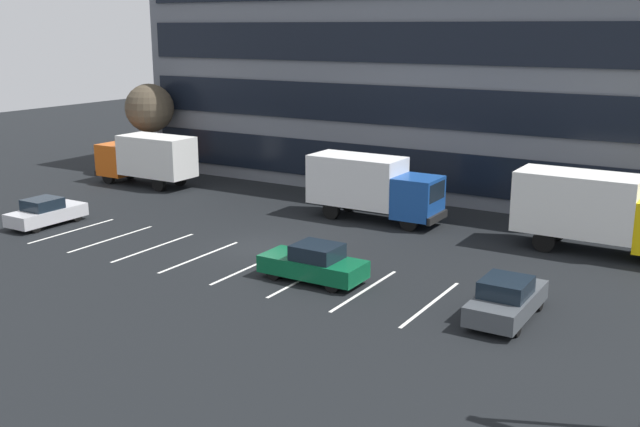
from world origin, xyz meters
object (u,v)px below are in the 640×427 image
object	(u,v)px
box_truck_orange	(147,157)
sedan_charcoal	(507,299)
bare_tree	(149,108)
box_truck_blue	(372,185)
sedan_forest	(314,263)
sedan_silver	(46,212)
box_truck_yellow	(599,210)

from	to	relation	value
box_truck_orange	sedan_charcoal	distance (m)	28.97
bare_tree	box_truck_blue	bearing A→B (deg)	-10.01
box_truck_blue	box_truck_orange	xyz separation A→B (m)	(-16.60, 0.29, -0.05)
sedan_forest	sedan_charcoal	bearing A→B (deg)	0.71
box_truck_blue	bare_tree	xyz separation A→B (m)	(-19.12, 3.38, 2.69)
box_truck_blue	sedan_silver	distance (m)	17.12
box_truck_yellow	sedan_forest	bearing A→B (deg)	-132.01
box_truck_yellow	bare_tree	world-z (taller)	bare_tree
box_truck_blue	box_truck_yellow	world-z (taller)	box_truck_yellow
box_truck_orange	sedan_charcoal	world-z (taller)	box_truck_orange
sedan_silver	bare_tree	xyz separation A→B (m)	(-5.17, 13.23, 3.90)
sedan_forest	sedan_silver	bearing A→B (deg)	179.63
sedan_silver	sedan_forest	xyz separation A→B (m)	(16.50, -0.11, 0.05)
bare_tree	box_truck_orange	bearing A→B (deg)	-50.71
box_truck_blue	box_truck_orange	bearing A→B (deg)	178.99
box_truck_yellow	box_truck_orange	xyz separation A→B (m)	(-28.13, 0.29, -0.18)
box_truck_yellow	sedan_silver	xyz separation A→B (m)	(-25.48, -9.87, -1.35)
box_truck_orange	sedan_forest	bearing A→B (deg)	-28.19
sedan_silver	bare_tree	world-z (taller)	bare_tree
box_truck_blue	sedan_silver	xyz separation A→B (m)	(-13.95, -9.86, -1.21)
sedan_charcoal	bare_tree	size ratio (longest dim) A/B	0.68
sedan_silver	box_truck_yellow	bearing A→B (deg)	21.17
sedan_charcoal	box_truck_yellow	bearing A→B (deg)	84.10
box_truck_blue	sedan_forest	xyz separation A→B (m)	(2.55, -9.97, -1.16)
box_truck_blue	sedan_silver	size ratio (longest dim) A/B	1.79
box_truck_orange	sedan_forest	xyz separation A→B (m)	(19.14, -10.26, -1.12)
box_truck_blue	box_truck_yellow	xyz separation A→B (m)	(11.53, 0.01, 0.14)
box_truck_yellow	box_truck_blue	bearing A→B (deg)	-179.96
box_truck_yellow	bare_tree	xyz separation A→B (m)	(-30.65, 3.37, 2.55)
sedan_forest	bare_tree	bearing A→B (deg)	148.38
sedan_charcoal	bare_tree	bearing A→B (deg)	155.92
box_truck_blue	sedan_charcoal	distance (m)	14.47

